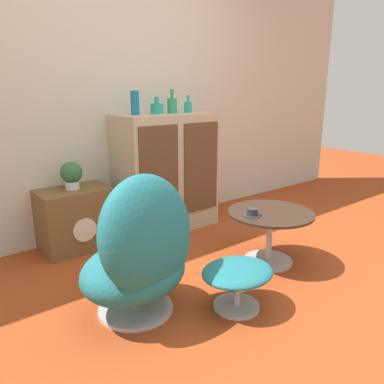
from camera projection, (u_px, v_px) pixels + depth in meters
name	position (u px, v px, depth m)	size (l,w,h in m)	color
ground_plane	(253.00, 297.00, 2.40)	(12.00, 12.00, 0.00)	#9E3D19
wall_back	(119.00, 88.00, 3.33)	(6.40, 0.06, 2.60)	beige
sideboard	(166.00, 172.00, 3.51)	(0.92, 0.49, 1.08)	tan
tv_console	(75.00, 219.00, 3.10)	(0.56, 0.39, 0.51)	brown
egg_chair	(141.00, 254.00, 2.13)	(0.80, 0.76, 0.88)	#B7B7BC
ottoman	(237.00, 275.00, 2.24)	(0.46, 0.39, 0.28)	#B7B7BC
coffee_table	(270.00, 227.00, 2.82)	(0.64, 0.64, 0.41)	#B7B7BC
vase_leftmost	(135.00, 103.00, 3.16)	(0.07, 0.07, 0.20)	#196699
vase_inner_left	(157.00, 108.00, 3.30)	(0.11, 0.11, 0.15)	teal
vase_inner_right	(172.00, 105.00, 3.40)	(0.09, 0.09, 0.21)	#2D8E6B
vase_rightmost	(188.00, 106.00, 3.51)	(0.08, 0.08, 0.16)	teal
potted_plant	(71.00, 174.00, 3.00)	(0.17, 0.17, 0.23)	silver
teacup	(252.00, 213.00, 2.70)	(0.13, 0.13, 0.05)	#2D2D33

